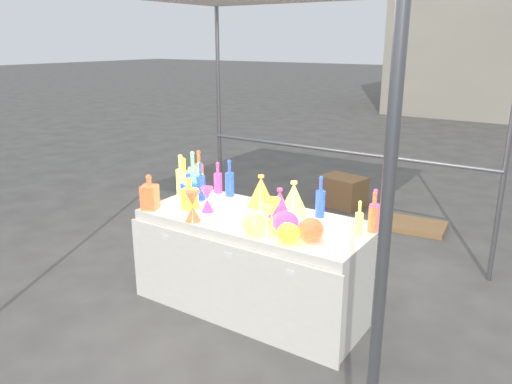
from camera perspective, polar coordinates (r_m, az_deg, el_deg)
The scene contains 30 objects.
ground at distance 4.15m, azimuth -0.00°, elevation -12.65°, with size 80.00×80.00×0.00m, color slate.
display_table at distance 3.97m, azimuth -0.08°, elevation -8.01°, with size 1.84×0.83×0.75m.
cardboard_box_closed at distance 6.49m, azimuth 9.89°, elevation 0.08°, with size 0.53×0.39×0.39m, color #9F7448.
cardboard_box_flat at distance 5.96m, azimuth 17.62°, elevation -3.68°, with size 0.68×0.48×0.06m, color #9F7448.
bottle_0 at distance 4.38m, azimuth -8.21°, elevation 1.78°, with size 0.09×0.09×0.33m, color #EB3E16, non-canonical shape.
bottle_1 at distance 4.31m, azimuth -3.04°, elevation 1.63°, with size 0.08×0.08×0.32m, color #157748, non-canonical shape.
bottle_2 at distance 4.54m, azimuth -6.53°, elevation 2.55°, with size 0.08×0.08×0.36m, color orange, non-canonical shape.
bottle_3 at distance 4.42m, azimuth -4.38°, elevation 1.68°, with size 0.07×0.07×0.28m, color #1D45A9, non-canonical shape.
bottle_4 at distance 4.36m, azimuth -8.57°, elevation 1.92°, with size 0.09×0.09×0.36m, color #146281, non-canonical shape.
bottle_5 at distance 4.33m, azimuth -7.21°, elevation 2.09°, with size 0.09×0.09×0.40m, color #B22393, non-canonical shape.
bottle_6 at distance 4.42m, azimuth -6.51°, elevation 1.64°, with size 0.07×0.07×0.28m, color #EB3E16, non-canonical shape.
bottle_7 at distance 4.23m, azimuth -6.34°, elevation 1.26°, with size 0.08×0.08×0.33m, color #157748, non-canonical shape.
decanter_0 at distance 4.02m, azimuth -7.62°, elevation -0.15°, with size 0.10×0.10×0.26m, color #EB3E16, non-canonical shape.
decanter_1 at distance 4.06m, azimuth -12.08°, elevation 0.00°, with size 0.12×0.12×0.29m, color orange, non-canonical shape.
decanter_2 at distance 4.16m, azimuth -7.72°, elevation 0.45°, with size 0.10×0.10×0.26m, color #157748, non-canonical shape.
hourglass_0 at distance 3.74m, azimuth -7.27°, elevation -1.62°, with size 0.12×0.12×0.23m, color orange, non-canonical shape.
hourglass_1 at distance 3.94m, azimuth -5.60°, elevation -0.85°, with size 0.10×0.10×0.20m, color #1D45A9, non-canonical shape.
hourglass_2 at distance 3.46m, azimuth 1.24°, elevation -3.09°, with size 0.12×0.12×0.23m, color #146281, non-canonical shape.
hourglass_4 at distance 3.49m, azimuth 1.79°, elevation -2.74°, with size 0.12×0.12×0.25m, color #EB3E16, non-canonical shape.
globe_0 at distance 3.35m, azimuth 3.70°, elevation -4.80°, with size 0.15×0.15×0.12m, color #EB3E16, non-canonical shape.
globe_1 at distance 3.47m, azimuth -0.15°, elevation -3.77°, with size 0.18×0.18×0.14m, color #146281, non-canonical shape.
globe_2 at distance 3.39m, azimuth 6.28°, elevation -4.42°, with size 0.18×0.18×0.14m, color orange, non-canonical shape.
globe_3 at distance 3.47m, azimuth 3.36°, elevation -3.70°, with size 0.19×0.19×0.15m, color #1D45A9, non-canonical shape.
lampshade_1 at distance 4.05m, azimuth 0.58°, elevation 0.16°, with size 0.22×0.22×0.26m, color #F7F534, non-canonical shape.
lampshade_2 at distance 3.82m, azimuth 2.71°, elevation -1.19°, with size 0.19×0.19×0.22m, color #1D45A9, non-canonical shape.
lampshade_3 at distance 3.87m, azimuth 4.32°, elevation -0.65°, with size 0.22×0.22×0.26m, color #146281, non-canonical shape.
bottle_8 at distance 3.82m, azimuth 7.37°, elevation -0.52°, with size 0.07×0.07×0.32m, color #157748, non-canonical shape.
bottle_9 at distance 3.59m, azimuth 13.29°, elevation -2.21°, with size 0.07×0.07×0.30m, color orange, non-canonical shape.
bottle_10 at distance 3.60m, azimuth 13.37°, elevation -2.04°, with size 0.07×0.07×0.31m, color #1D45A9, non-canonical shape.
bottle_11 at distance 3.53m, azimuth 11.71°, elevation -2.90°, with size 0.06×0.06×0.25m, color #146281, non-canonical shape.
Camera 1 is at (1.99, -3.01, 2.05)m, focal length 35.00 mm.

